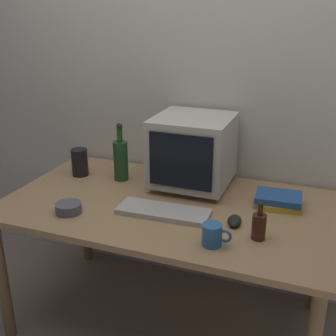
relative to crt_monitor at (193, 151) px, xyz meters
name	(u,v)px	position (x,y,z in m)	size (l,w,h in m)	color
ground_plane	(168,321)	(-0.04, -0.24, -0.89)	(6.00, 6.00, 0.00)	gray
back_wall	(202,72)	(-0.04, 0.26, 0.36)	(4.00, 0.08, 2.50)	silver
desk	(168,217)	(-0.04, -0.24, -0.27)	(1.56, 0.88, 0.70)	tan
crt_monitor	(193,151)	(0.00, 0.00, 0.00)	(0.38, 0.39, 0.37)	beige
keyboard	(163,212)	(-0.02, -0.35, -0.18)	(0.42, 0.15, 0.02)	beige
computer_mouse	(235,221)	(0.30, -0.34, -0.17)	(0.06, 0.10, 0.04)	black
bottle_tall	(121,159)	(-0.39, -0.05, -0.07)	(0.08, 0.08, 0.31)	#1E4C23
bottle_short	(259,225)	(0.42, -0.42, -0.13)	(0.06, 0.06, 0.16)	#472314
book_stack	(279,200)	(0.45, -0.08, -0.16)	(0.22, 0.19, 0.06)	gold
mug	(213,235)	(0.26, -0.53, -0.15)	(0.12, 0.08, 0.09)	#3370B2
cd_spindle	(69,208)	(-0.43, -0.49, -0.17)	(0.12, 0.12, 0.04)	#595B66
metal_canister	(80,162)	(-0.63, -0.08, -0.12)	(0.09, 0.09, 0.15)	black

